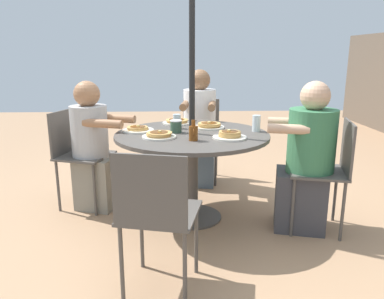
# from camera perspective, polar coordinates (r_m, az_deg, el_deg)

# --- Properties ---
(ground_plane) EXTENTS (12.00, 12.00, 0.00)m
(ground_plane) POSITION_cam_1_polar(r_m,az_deg,el_deg) (3.21, 0.00, -10.27)
(ground_plane) COLOR tan
(patio_table) EXTENTS (1.23, 1.23, 0.72)m
(patio_table) POSITION_cam_1_polar(r_m,az_deg,el_deg) (3.01, 0.00, 0.46)
(patio_table) COLOR #4C4742
(patio_table) RESTS_ON ground
(umbrella_pole) EXTENTS (0.05, 0.05, 2.04)m
(umbrella_pole) POSITION_cam_1_polar(r_m,az_deg,el_deg) (2.94, 0.00, 8.16)
(umbrella_pole) COLOR black
(umbrella_pole) RESTS_ON ground
(patio_chair_north) EXTENTS (0.46, 0.46, 0.86)m
(patio_chair_north) POSITION_cam_1_polar(r_m,az_deg,el_deg) (4.06, 1.29, 2.60)
(patio_chair_north) COLOR #514C47
(patio_chair_north) RESTS_ON ground
(diner_north) EXTENTS (0.55, 0.39, 1.19)m
(diner_north) POSITION_cam_1_polar(r_m,az_deg,el_deg) (3.89, 1.13, 2.67)
(diner_north) COLOR slate
(diner_north) RESTS_ON ground
(patio_chair_east) EXTENTS (0.52, 0.52, 0.86)m
(patio_chair_east) POSITION_cam_1_polar(r_m,az_deg,el_deg) (3.45, -17.15, -0.14)
(patio_chair_east) COLOR #514C47
(patio_chair_east) RESTS_ON ground
(diner_east) EXTENTS (0.44, 0.56, 1.12)m
(diner_east) POSITION_cam_1_polar(r_m,az_deg,el_deg) (3.37, -14.78, -0.11)
(diner_east) COLOR gray
(diner_east) RESTS_ON ground
(patio_chair_south) EXTENTS (0.50, 0.50, 0.86)m
(patio_chair_south) POSITION_cam_1_polar(r_m,az_deg,el_deg) (2.06, -5.44, -9.35)
(patio_chair_south) COLOR #514C47
(patio_chair_south) RESTS_ON ground
(patio_chair_west) EXTENTS (0.50, 0.50, 0.86)m
(patio_chair_west) POSITION_cam_1_polar(r_m,az_deg,el_deg) (3.01, 20.11, -2.49)
(patio_chair_west) COLOR #514C47
(patio_chair_west) RESTS_ON ground
(diner_west) EXTENTS (0.45, 0.54, 1.15)m
(diner_west) POSITION_cam_1_polar(r_m,az_deg,el_deg) (2.99, 16.98, -2.12)
(diner_west) COLOR #3D3D42
(diner_west) RESTS_ON ground
(pancake_plate_a) EXTENTS (0.26, 0.26, 0.06)m
(pancake_plate_a) POSITION_cam_1_polar(r_m,az_deg,el_deg) (2.83, -5.05, 2.17)
(pancake_plate_a) COLOR silver
(pancake_plate_a) RESTS_ON patio_table
(pancake_plate_b) EXTENTS (0.26, 0.26, 0.07)m
(pancake_plate_b) POSITION_cam_1_polar(r_m,az_deg,el_deg) (2.82, 5.77, 2.15)
(pancake_plate_b) COLOR silver
(pancake_plate_b) RESTS_ON patio_table
(pancake_plate_c) EXTENTS (0.26, 0.26, 0.06)m
(pancake_plate_c) POSITION_cam_1_polar(r_m,az_deg,el_deg) (3.20, 2.63, 3.64)
(pancake_plate_c) COLOR silver
(pancake_plate_c) RESTS_ON patio_table
(pancake_plate_d) EXTENTS (0.26, 0.26, 0.05)m
(pancake_plate_d) POSITION_cam_1_polar(r_m,az_deg,el_deg) (3.40, -2.32, 4.25)
(pancake_plate_d) COLOR silver
(pancake_plate_d) RESTS_ON patio_table
(pancake_plate_e) EXTENTS (0.26, 0.26, 0.05)m
(pancake_plate_e) POSITION_cam_1_polar(r_m,az_deg,el_deg) (3.10, -8.25, 3.07)
(pancake_plate_e) COLOR silver
(pancake_plate_e) RESTS_ON patio_table
(syrup_bottle) EXTENTS (0.09, 0.07, 0.15)m
(syrup_bottle) POSITION_cam_1_polar(r_m,az_deg,el_deg) (2.72, 0.26, 2.59)
(syrup_bottle) COLOR brown
(syrup_bottle) RESTS_ON patio_table
(coffee_cup) EXTENTS (0.09, 0.09, 0.10)m
(coffee_cup) POSITION_cam_1_polar(r_m,az_deg,el_deg) (3.01, -2.46, 3.54)
(coffee_cup) COLOR #33513D
(coffee_cup) RESTS_ON patio_table
(drinking_glass_a) EXTENTS (0.07, 0.07, 0.13)m
(drinking_glass_a) POSITION_cam_1_polar(r_m,az_deg,el_deg) (3.09, 9.78, 3.95)
(drinking_glass_a) COLOR silver
(drinking_glass_a) RESTS_ON patio_table
(drinking_glass_b) EXTENTS (0.07, 0.07, 0.12)m
(drinking_glass_b) POSITION_cam_1_polar(r_m,az_deg,el_deg) (3.18, -2.33, 4.32)
(drinking_glass_b) COLOR silver
(drinking_glass_b) RESTS_ON patio_table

